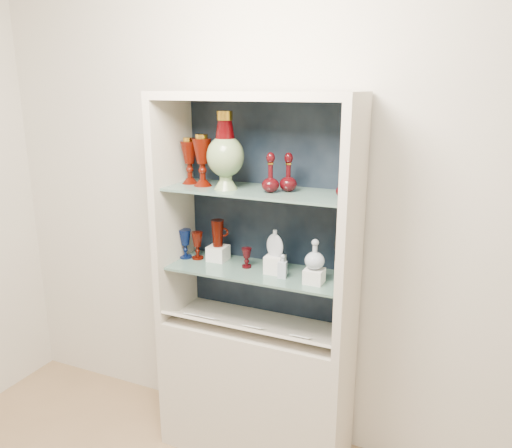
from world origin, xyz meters
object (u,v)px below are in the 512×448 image
at_px(enamel_urn, 225,151).
at_px(flat_flask, 275,243).
at_px(ruby_decanter_a, 271,170).
at_px(cobalt_goblet, 185,244).
at_px(pedestal_lamp_right, 189,161).
at_px(ruby_pitcher, 218,233).
at_px(pedestal_lamp_left, 202,160).
at_px(cameo_medallion, 346,247).
at_px(ruby_decanter_b, 288,171).
at_px(lidded_bowl, 345,188).
at_px(ruby_goblet_small, 247,258).
at_px(ruby_goblet_tall, 197,245).
at_px(clear_square_bottle, 282,266).
at_px(clear_round_decanter, 315,255).

bearing_deg(enamel_urn, flat_flask, 9.79).
height_order(ruby_decanter_a, cobalt_goblet, ruby_decanter_a).
height_order(pedestal_lamp_right, cobalt_goblet, pedestal_lamp_right).
xyz_separation_m(cobalt_goblet, flat_flask, (0.53, -0.02, 0.08)).
bearing_deg(ruby_pitcher, ruby_decanter_a, -29.23).
height_order(pedestal_lamp_left, cobalt_goblet, pedestal_lamp_left).
height_order(ruby_pitcher, cameo_medallion, cameo_medallion).
xyz_separation_m(ruby_decanter_b, lidded_bowl, (0.29, -0.04, -0.05)).
bearing_deg(flat_flask, ruby_decanter_a, -97.38).
bearing_deg(ruby_pitcher, ruby_goblet_small, -27.01).
bearing_deg(ruby_decanter_b, ruby_pitcher, 176.07).
distance_m(ruby_goblet_small, flat_flask, 0.19).
height_order(lidded_bowl, ruby_goblet_small, lidded_bowl).
height_order(cobalt_goblet, ruby_goblet_small, cobalt_goblet).
height_order(pedestal_lamp_right, ruby_pitcher, pedestal_lamp_right).
height_order(pedestal_lamp_right, flat_flask, pedestal_lamp_right).
height_order(pedestal_lamp_right, ruby_decanter_b, pedestal_lamp_right).
height_order(ruby_goblet_tall, clear_square_bottle, ruby_goblet_tall).
distance_m(pedestal_lamp_left, lidded_bowl, 0.74).
bearing_deg(ruby_goblet_tall, flat_flask, -3.53).
relative_size(ruby_pitcher, flat_flask, 1.04).
bearing_deg(lidded_bowl, ruby_decanter_a, -177.59).
xyz_separation_m(ruby_goblet_small, clear_square_bottle, (0.22, -0.06, 0.01)).
distance_m(ruby_goblet_tall, ruby_pitcher, 0.14).
distance_m(lidded_bowl, cobalt_goblet, 0.96).
xyz_separation_m(ruby_goblet_tall, ruby_pitcher, (0.11, 0.02, 0.08)).
bearing_deg(clear_round_decanter, cameo_medallion, 40.68).
height_order(pedestal_lamp_left, cameo_medallion, pedestal_lamp_left).
relative_size(lidded_bowl, ruby_pitcher, 0.65).
relative_size(ruby_pitcher, clear_square_bottle, 1.20).
distance_m(pedestal_lamp_right, ruby_goblet_small, 0.59).
bearing_deg(ruby_decanter_b, clear_square_bottle, -87.08).
bearing_deg(clear_round_decanter, ruby_pitcher, 169.81).
bearing_deg(lidded_bowl, enamel_urn, -177.58).
distance_m(ruby_goblet_tall, clear_round_decanter, 0.70).
xyz_separation_m(pedestal_lamp_right, enamel_urn, (0.24, -0.06, 0.07)).
relative_size(cobalt_goblet, ruby_pitcher, 1.11).
bearing_deg(ruby_goblet_tall, pedestal_lamp_left, -32.26).
distance_m(enamel_urn, lidded_bowl, 0.61).
xyz_separation_m(ruby_pitcher, clear_round_decanter, (0.57, -0.10, -0.01)).
xyz_separation_m(ruby_pitcher, flat_flask, (0.35, -0.05, 0.01)).
bearing_deg(flat_flask, clear_square_bottle, -23.37).
bearing_deg(cameo_medallion, cobalt_goblet, 175.95).
bearing_deg(cameo_medallion, pedestal_lamp_right, 176.07).
bearing_deg(ruby_goblet_tall, cobalt_goblet, -169.27).
distance_m(clear_square_bottle, flat_flask, 0.13).
xyz_separation_m(pedestal_lamp_right, clear_round_decanter, (0.71, -0.07, -0.40)).
distance_m(enamel_urn, ruby_goblet_tall, 0.58).
bearing_deg(pedestal_lamp_right, pedestal_lamp_left, -18.67).
relative_size(cobalt_goblet, clear_round_decanter, 1.13).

